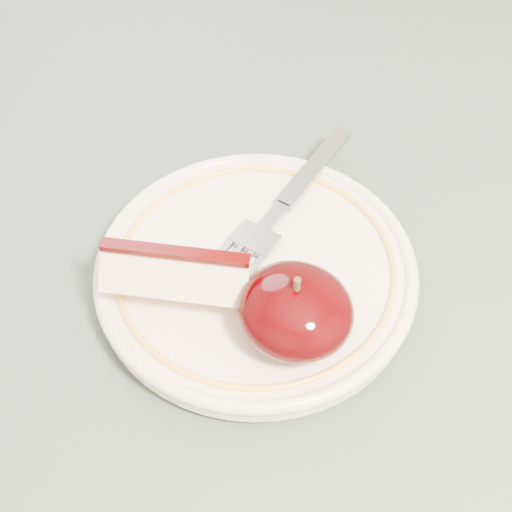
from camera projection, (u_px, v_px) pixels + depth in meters
The scene contains 5 objects.
table at pixel (171, 305), 0.55m from camera, with size 0.90×0.90×0.75m.
plate at pixel (256, 270), 0.44m from camera, with size 0.20×0.20×0.02m.
apple_half at pixel (295, 311), 0.39m from camera, with size 0.07×0.06×0.05m.
apple_wedge at pixel (178, 274), 0.41m from camera, with size 0.09×0.07×0.04m.
fork at pixel (282, 206), 0.46m from camera, with size 0.03×0.16×0.00m.
Camera 1 is at (0.22, -0.23, 1.11)m, focal length 50.00 mm.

